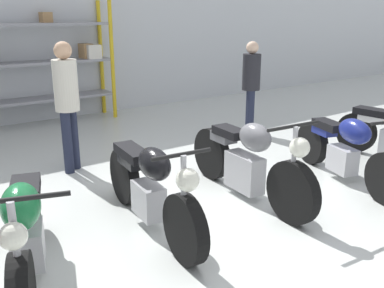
% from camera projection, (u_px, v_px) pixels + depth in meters
% --- Properties ---
extents(ground_plane, '(30.00, 30.00, 0.00)m').
position_uv_depth(ground_plane, '(213.00, 214.00, 4.69)').
color(ground_plane, silver).
extents(back_wall, '(30.00, 0.08, 3.60)m').
position_uv_depth(back_wall, '(44.00, 30.00, 8.41)').
color(back_wall, silver).
rests_on(back_wall, ground_plane).
extents(shelving_rack, '(3.66, 0.63, 2.37)m').
position_uv_depth(shelving_rack, '(17.00, 58.00, 7.90)').
color(shelving_rack, gold).
rests_on(shelving_rack, ground_plane).
extents(motorcycle_green, '(0.92, 1.90, 0.99)m').
position_uv_depth(motorcycle_green, '(25.00, 230.00, 3.43)').
color(motorcycle_green, black).
rests_on(motorcycle_green, ground_plane).
extents(motorcycle_black, '(0.55, 2.09, 1.00)m').
position_uv_depth(motorcycle_black, '(150.00, 187.00, 4.25)').
color(motorcycle_black, black).
rests_on(motorcycle_black, ground_plane).
extents(motorcycle_grey, '(0.67, 2.18, 1.05)m').
position_uv_depth(motorcycle_grey, '(248.00, 161.00, 4.97)').
color(motorcycle_grey, black).
rests_on(motorcycle_grey, ground_plane).
extents(motorcycle_blue, '(0.82, 2.04, 0.98)m').
position_uv_depth(motorcycle_blue, '(347.00, 149.00, 5.48)').
color(motorcycle_blue, black).
rests_on(motorcycle_blue, ground_plane).
extents(person_browsing, '(0.45, 0.45, 1.76)m').
position_uv_depth(person_browsing, '(67.00, 97.00, 5.68)').
color(person_browsing, '#1E2338').
rests_on(person_browsing, ground_plane).
extents(person_near_rack, '(0.45, 0.45, 1.65)m').
position_uv_depth(person_near_rack, '(251.00, 80.00, 7.59)').
color(person_near_rack, '#1E2338').
rests_on(person_near_rack, ground_plane).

